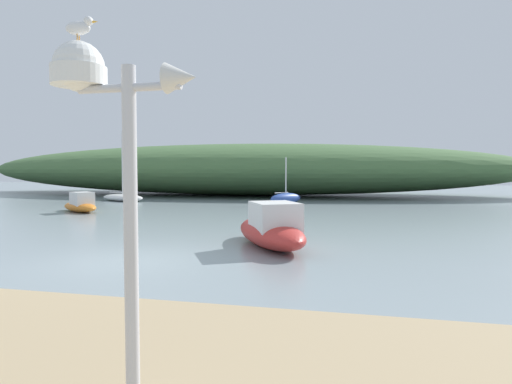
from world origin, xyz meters
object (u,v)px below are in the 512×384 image
sailboat_far_right (286,198)px  sailboat_off_point (123,197)px  seagull_on_radar (80,27)px  motorboat_by_sandbar (81,205)px  motorboat_east_reach (271,229)px  mast_structure (102,111)px

sailboat_far_right → sailboat_off_point: (-11.85, -0.04, -0.10)m
sailboat_far_right → sailboat_off_point: size_ratio=0.62×
sailboat_off_point → seagull_on_radar: bearing=-60.7°
seagull_on_radar → motorboat_by_sandbar: 21.25m
seagull_on_radar → motorboat_east_reach: (-0.09, 9.10, -2.95)m
mast_structure → sailboat_off_point: size_ratio=0.63×
sailboat_far_right → motorboat_east_reach: sailboat_far_right is taller
mast_structure → sailboat_off_point: bearing=119.6°
mast_structure → sailboat_far_right: mast_structure is taller
motorboat_by_sandbar → sailboat_off_point: sailboat_off_point is taller
seagull_on_radar → sailboat_off_point: (-14.05, 25.08, -3.18)m
seagull_on_radar → sailboat_far_right: seagull_on_radar is taller
sailboat_far_right → motorboat_east_reach: size_ratio=0.67×
mast_structure → seagull_on_radar: (-0.20, 0.00, 0.72)m
motorboat_by_sandbar → sailboat_off_point: bearing=104.4°
motorboat_by_sandbar → sailboat_far_right: size_ratio=1.10×
motorboat_by_sandbar → seagull_on_radar: bearing=-55.1°
seagull_on_radar → sailboat_off_point: sailboat_off_point is taller
mast_structure → motorboat_by_sandbar: 21.27m
motorboat_east_reach → mast_structure: bearing=-88.2°
sailboat_far_right → motorboat_by_sandbar: bearing=-141.3°
motorboat_by_sandbar → sailboat_off_point: 8.10m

